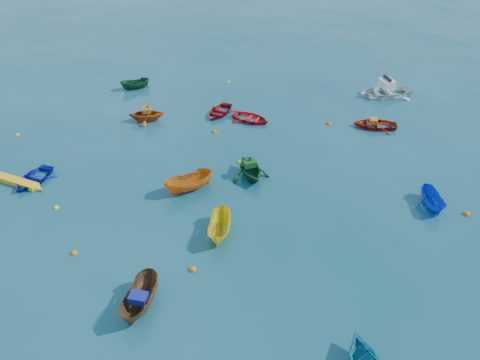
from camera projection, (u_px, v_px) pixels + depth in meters
The scene contains 27 objects.
ground at pixel (181, 228), 24.48m from camera, with size 160.00×160.00×0.00m, color #0A404F.
dinghy_blue_sw at pixel (33, 182), 28.05m from camera, with size 2.09×2.92×0.61m, color #0F17BE.
sampan_brown_mid at pixel (142, 307), 20.14m from camera, with size 1.14×3.02×1.17m, color brown.
dinghy_orange_w at pixel (147, 121), 34.69m from camera, with size 2.24×2.60×1.37m, color #C44C12.
sampan_yellow_mid at pixel (220, 235), 24.07m from camera, with size 1.08×2.87×1.11m, color yellow.
dinghy_red_nw at pixel (251, 121), 34.66m from camera, with size 2.08×2.91×0.60m, color red.
sampan_orange_n at pixel (189, 191), 27.30m from camera, with size 1.15×3.05×1.18m, color orange.
dinghy_green_n at pixel (250, 177), 28.48m from camera, with size 2.41×2.79×1.47m, color #10471F.
dinghy_red_ne at pixel (374, 127), 33.86m from camera, with size 2.21×3.09×0.64m, color #A61B0D.
sampan_blue_far at pixel (431, 206), 26.04m from camera, with size 0.93×2.48×0.96m, color blue.
dinghy_red_far at pixel (219, 114), 35.62m from camera, with size 2.08×2.91×0.60m, color #A70D12.
sampan_green_far at pixel (136, 89), 39.56m from camera, with size 0.92×2.44×0.95m, color #104720.
kayak_yellow at pixel (16, 183), 27.92m from camera, with size 0.59×3.97×0.40m, color #F4B015, non-canonical shape.
motorboat_white at pixel (384, 95), 38.48m from camera, with size 3.09×4.32×1.50m, color white.
tarp_blue_a at pixel (138, 298), 19.59m from camera, with size 0.74×0.56×0.36m, color navy.
tarp_orange_a at pixel (147, 110), 34.21m from camera, with size 0.74×0.56×0.36m, color #C76614.
tarp_green_b at pixel (250, 164), 28.04m from camera, with size 0.74×0.56×0.36m, color #134C1D.
tarp_orange_b at pixel (374, 121), 33.60m from camera, with size 0.69×0.52×0.33m, color orange.
buoy_or_a at pixel (74, 254), 22.91m from camera, with size 0.33×0.33×0.33m, color orange.
buoy_ye_a at pixel (56, 208), 25.92m from camera, with size 0.30×0.30×0.30m, color yellow.
buoy_or_b at pixel (193, 270), 21.99m from camera, with size 0.36×0.36×0.36m, color #D0680B.
buoy_ye_b at pixel (18, 135), 32.82m from camera, with size 0.33×0.33×0.33m, color gold.
buoy_or_c at pixel (215, 132), 33.24m from camera, with size 0.36×0.36×0.36m, color #D45D0B.
buoy_ye_c at pixel (240, 163), 29.84m from camera, with size 0.33×0.33×0.33m, color yellow.
buoy_or_d at pixel (467, 214), 25.45m from camera, with size 0.38×0.38×0.38m, color #E65D0C.
buoy_ye_d at pixel (228, 82), 40.74m from camera, with size 0.30×0.30×0.30m, color yellow.
buoy_or_e at pixel (329, 124), 34.22m from camera, with size 0.36×0.36×0.36m, color #E04D0C.
Camera 1 is at (14.07, -12.85, 15.87)m, focal length 35.00 mm.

